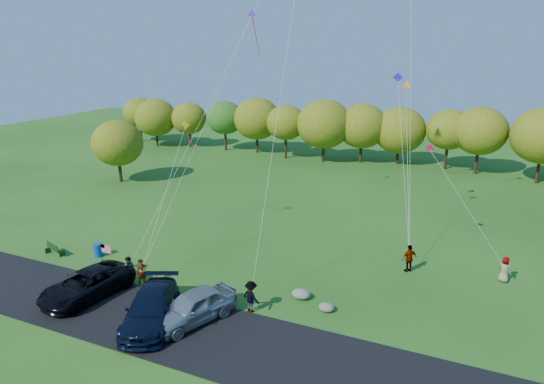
{
  "coord_description": "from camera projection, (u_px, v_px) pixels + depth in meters",
  "views": [
    {
      "loc": [
        15.09,
        -22.94,
        14.82
      ],
      "look_at": [
        2.07,
        6.0,
        5.13
      ],
      "focal_mm": 32.0,
      "sensor_mm": 36.0,
      "label": 1
    }
  ],
  "objects": [
    {
      "name": "park_bench",
      "position": [
        53.0,
        249.0,
        35.43
      ],
      "size": [
        1.65,
        0.76,
        0.93
      ],
      "rotation": [
        0.0,
        0.0,
        -0.3
      ],
      "color": "#163513",
      "rests_on": "ground"
    },
    {
      "name": "trash_barrel",
      "position": [
        98.0,
        250.0,
        35.24
      ],
      "size": [
        0.64,
        0.64,
        0.96
      ],
      "primitive_type": "cylinder",
      "color": "#0B3EB1",
      "rests_on": "ground"
    },
    {
      "name": "asphalt_lane",
      "position": [
        164.0,
        324.0,
        26.76
      ],
      "size": [
        44.0,
        6.0,
        0.06
      ],
      "primitive_type": "cube",
      "color": "black",
      "rests_on": "ground"
    },
    {
      "name": "flyer_d",
      "position": [
        409.0,
        258.0,
        32.72
      ],
      "size": [
        1.15,
        1.12,
        1.94
      ],
      "primitive_type": "imported",
      "rotation": [
        0.0,
        0.0,
        3.9
      ],
      "color": "#4C4C59",
      "rests_on": "ground"
    },
    {
      "name": "treeline",
      "position": [
        348.0,
        129.0,
        60.74
      ],
      "size": [
        75.96,
        28.0,
        8.16
      ],
      "color": "#372614",
      "rests_on": "ground"
    },
    {
      "name": "flyer_e",
      "position": [
        505.0,
        269.0,
        31.35
      ],
      "size": [
        0.97,
        0.79,
        1.72
      ],
      "primitive_type": "imported",
      "rotation": [
        0.0,
        0.0,
        2.82
      ],
      "color": "#4C4C59",
      "rests_on": "ground"
    },
    {
      "name": "flyer_c",
      "position": [
        251.0,
        297.0,
        27.79
      ],
      "size": [
        1.39,
        1.05,
        1.9
      ],
      "primitive_type": "imported",
      "rotation": [
        0.0,
        0.0,
        2.83
      ],
      "color": "#4C4C59",
      "rests_on": "ground"
    },
    {
      "name": "flyer_b",
      "position": [
        129.0,
        270.0,
        31.26
      ],
      "size": [
        0.86,
        0.68,
        1.76
      ],
      "primitive_type": "imported",
      "rotation": [
        0.0,
        0.0,
        -0.01
      ],
      "color": "#4C4C59",
      "rests_on": "ground"
    },
    {
      "name": "minivan_navy",
      "position": [
        151.0,
        309.0,
        26.59
      ],
      "size": [
        4.65,
        6.45,
        1.73
      ],
      "primitive_type": "imported",
      "rotation": [
        0.0,
        0.0,
        0.42
      ],
      "color": "black",
      "rests_on": "asphalt_lane"
    },
    {
      "name": "ground",
      "position": [
        203.0,
        292.0,
        30.25
      ],
      "size": [
        140.0,
        140.0,
        0.0
      ],
      "primitive_type": "plane",
      "color": "#235317",
      "rests_on": "ground"
    },
    {
      "name": "minivan_silver",
      "position": [
        193.0,
        307.0,
        26.74
      ],
      "size": [
        3.84,
        5.61,
        1.77
      ],
      "primitive_type": "imported",
      "rotation": [
        0.0,
        0.0,
        -0.37
      ],
      "color": "#A7ABB1",
      "rests_on": "asphalt_lane"
    },
    {
      "name": "minivan_dark",
      "position": [
        87.0,
        284.0,
        29.36
      ],
      "size": [
        3.49,
        6.22,
        1.64
      ],
      "primitive_type": "imported",
      "rotation": [
        0.0,
        0.0,
        -0.13
      ],
      "color": "black",
      "rests_on": "asphalt_lane"
    },
    {
      "name": "flag_assembly",
      "position": [
        104.0,
        252.0,
        31.92
      ],
      "size": [
        0.85,
        0.55,
        2.28
      ],
      "color": "black",
      "rests_on": "ground"
    },
    {
      "name": "flyer_a",
      "position": [
        142.0,
        272.0,
        30.86
      ],
      "size": [
        0.75,
        0.77,
        1.78
      ],
      "primitive_type": "imported",
      "rotation": [
        0.0,
        0.0,
        0.86
      ],
      "color": "#4C4C59",
      "rests_on": "ground"
    },
    {
      "name": "boulder_far",
      "position": [
        327.0,
        307.0,
        28.04
      ],
      "size": [
        0.91,
        0.76,
        0.48
      ],
      "primitive_type": "ellipsoid",
      "color": "slate",
      "rests_on": "ground"
    },
    {
      "name": "boulder_near",
      "position": [
        301.0,
        294.0,
        29.43
      ],
      "size": [
        1.17,
        0.92,
        0.59
      ],
      "primitive_type": "ellipsoid",
      "color": "gray",
      "rests_on": "ground"
    }
  ]
}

